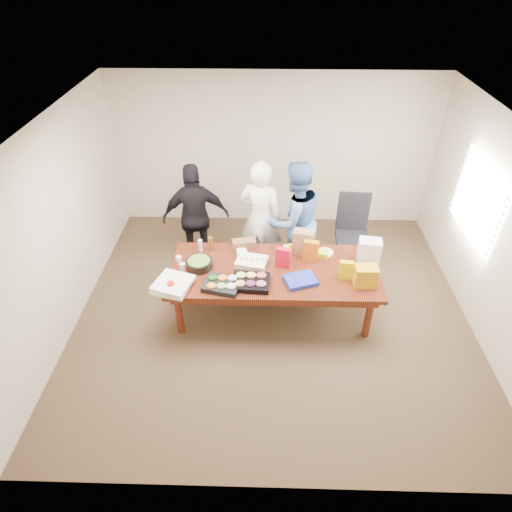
{
  "coord_description": "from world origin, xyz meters",
  "views": [
    {
      "loc": [
        -0.12,
        -4.5,
        4.36
      ],
      "look_at": [
        -0.24,
        0.1,
        0.9
      ],
      "focal_mm": 30.07,
      "sensor_mm": 36.0,
      "label": 1
    }
  ],
  "objects_px": {
    "conference_table": "(273,290)",
    "salad_bowl": "(199,264)",
    "person_right": "(294,221)",
    "office_chair": "(353,236)",
    "sheet_cake": "(252,262)",
    "person_center": "(261,219)"
  },
  "relations": [
    {
      "from": "conference_table",
      "to": "salad_bowl",
      "type": "distance_m",
      "value": 1.1
    },
    {
      "from": "person_center",
      "to": "sheet_cake",
      "type": "bearing_deg",
      "value": 101.84
    },
    {
      "from": "office_chair",
      "to": "person_center",
      "type": "xyz_separation_m",
      "value": [
        -1.44,
        -0.08,
        0.35
      ]
    },
    {
      "from": "person_right",
      "to": "salad_bowl",
      "type": "xyz_separation_m",
      "value": [
        -1.31,
        -0.92,
        -0.13
      ]
    },
    {
      "from": "person_center",
      "to": "salad_bowl",
      "type": "relative_size",
      "value": 5.22
    },
    {
      "from": "person_center",
      "to": "salad_bowl",
      "type": "distance_m",
      "value": 1.28
    },
    {
      "from": "conference_table",
      "to": "person_right",
      "type": "xyz_separation_m",
      "value": [
        0.3,
        0.94,
        0.56
      ]
    },
    {
      "from": "person_right",
      "to": "sheet_cake",
      "type": "distance_m",
      "value": 1.03
    },
    {
      "from": "sheet_cake",
      "to": "salad_bowl",
      "type": "height_order",
      "value": "salad_bowl"
    },
    {
      "from": "conference_table",
      "to": "person_center",
      "type": "distance_m",
      "value": 1.16
    },
    {
      "from": "salad_bowl",
      "to": "conference_table",
      "type": "bearing_deg",
      "value": -1.49
    },
    {
      "from": "person_center",
      "to": "sheet_cake",
      "type": "distance_m",
      "value": 0.9
    },
    {
      "from": "sheet_cake",
      "to": "salad_bowl",
      "type": "xyz_separation_m",
      "value": [
        -0.71,
        -0.09,
        0.02
      ]
    },
    {
      "from": "conference_table",
      "to": "salad_bowl",
      "type": "height_order",
      "value": "salad_bowl"
    },
    {
      "from": "office_chair",
      "to": "person_center",
      "type": "relative_size",
      "value": 0.63
    },
    {
      "from": "conference_table",
      "to": "office_chair",
      "type": "xyz_separation_m",
      "value": [
        1.25,
        1.07,
        0.21
      ]
    },
    {
      "from": "conference_table",
      "to": "salad_bowl",
      "type": "xyz_separation_m",
      "value": [
        -1.01,
        0.03,
        0.43
      ]
    },
    {
      "from": "office_chair",
      "to": "person_right",
      "type": "distance_m",
      "value": 1.02
    },
    {
      "from": "conference_table",
      "to": "sheet_cake",
      "type": "distance_m",
      "value": 0.52
    },
    {
      "from": "person_right",
      "to": "office_chair",
      "type": "bearing_deg",
      "value": 159.98
    },
    {
      "from": "sheet_cake",
      "to": "person_right",
      "type": "bearing_deg",
      "value": 66.04
    },
    {
      "from": "conference_table",
      "to": "person_right",
      "type": "relative_size",
      "value": 1.49
    }
  ]
}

